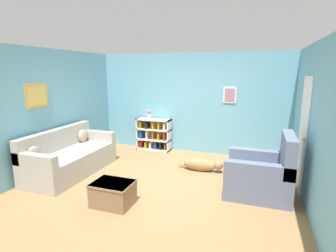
% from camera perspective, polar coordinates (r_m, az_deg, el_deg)
% --- Properties ---
extents(ground_plane, '(14.00, 14.00, 0.00)m').
position_cam_1_polar(ground_plane, '(5.23, -1.48, -12.21)').
color(ground_plane, '#997047').
extents(wall_back, '(5.60, 0.13, 2.60)m').
position_cam_1_polar(wall_back, '(6.97, 5.05, 4.97)').
color(wall_back, '#6BADC6').
rests_on(wall_back, ground_plane).
extents(wall_left, '(0.13, 5.00, 2.60)m').
position_cam_1_polar(wall_left, '(6.21, -24.18, 3.15)').
color(wall_left, '#6BADC6').
rests_on(wall_left, ground_plane).
extents(wall_right, '(0.16, 5.00, 2.60)m').
position_cam_1_polar(wall_right, '(4.63, 29.47, -0.11)').
color(wall_right, '#6BADC6').
rests_on(wall_right, ground_plane).
extents(couch, '(0.90, 2.07, 0.93)m').
position_cam_1_polar(couch, '(5.96, -20.53, -6.50)').
color(couch, '#ADA89E').
rests_on(couch, ground_plane).
extents(bookshelf, '(0.94, 0.33, 0.86)m').
position_cam_1_polar(bookshelf, '(7.23, -3.05, -1.89)').
color(bookshelf, silver).
rests_on(bookshelf, ground_plane).
extents(recliner_chair, '(1.08, 0.95, 1.11)m').
position_cam_1_polar(recliner_chair, '(4.91, 19.82, -9.90)').
color(recliner_chair, slate).
rests_on(recliner_chair, ground_plane).
extents(coffee_table, '(0.65, 0.50, 0.39)m').
position_cam_1_polar(coffee_table, '(4.45, -11.90, -14.04)').
color(coffee_table, '#846647').
rests_on(coffee_table, ground_plane).
extents(dog, '(1.02, 0.24, 0.27)m').
position_cam_1_polar(dog, '(5.79, 7.44, -8.37)').
color(dog, '#9E7A4C').
rests_on(dog, ground_plane).
extents(vase, '(0.11, 0.11, 0.25)m').
position_cam_1_polar(vase, '(7.14, -4.09, 2.73)').
color(vase, silver).
rests_on(vase, bookshelf).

